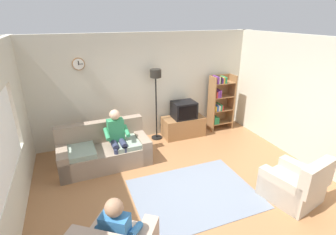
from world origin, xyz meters
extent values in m
plane|color=#9E6B42|center=(0.00, 0.00, 0.00)|extent=(12.00, 12.00, 0.00)
cube|color=beige|center=(0.00, 2.66, 1.35)|extent=(6.20, 0.12, 2.70)
cylinder|color=olive|center=(-1.59, 2.58, 2.05)|extent=(0.28, 0.03, 0.28)
cylinder|color=white|center=(-1.59, 2.56, 2.05)|extent=(0.24, 0.01, 0.24)
cube|color=black|center=(-1.59, 2.56, 2.08)|extent=(0.02, 0.01, 0.09)
cube|color=black|center=(-1.55, 2.56, 2.05)|extent=(0.11, 0.01, 0.01)
cube|color=beige|center=(-2.86, 0.00, 0.40)|extent=(0.12, 5.80, 0.80)
cube|color=beige|center=(-2.86, 2.10, 1.40)|extent=(0.12, 1.10, 1.20)
cube|color=white|center=(-2.83, 0.30, 1.40)|extent=(0.04, 2.00, 1.30)
cube|color=beige|center=(2.86, 0.00, 1.35)|extent=(0.12, 5.80, 2.70)
cube|color=gray|center=(-1.32, 1.50, 0.21)|extent=(1.93, 0.91, 0.42)
cube|color=gray|center=(-1.33, 1.86, 0.66)|extent=(1.91, 0.27, 0.48)
cube|color=gray|center=(-0.48, 1.53, 0.28)|extent=(0.25, 0.85, 0.56)
cube|color=gray|center=(-2.16, 1.47, 0.28)|extent=(0.25, 0.85, 0.56)
cube|color=gray|center=(-0.82, 1.47, 0.47)|extent=(0.62, 0.70, 0.10)
cube|color=gray|center=(-1.82, 1.43, 0.47)|extent=(0.62, 0.70, 0.10)
cube|color=olive|center=(0.88, 2.25, 0.27)|extent=(1.10, 0.56, 0.53)
cube|color=black|center=(0.88, 2.51, 0.29)|extent=(1.10, 0.04, 0.03)
cube|color=black|center=(0.88, 2.23, 0.75)|extent=(0.60, 0.48, 0.44)
cube|color=black|center=(0.88, 1.98, 0.75)|extent=(0.50, 0.01, 0.36)
cube|color=olive|center=(1.75, 2.30, 0.78)|extent=(0.04, 0.36, 1.55)
cube|color=olive|center=(2.39, 2.30, 0.78)|extent=(0.04, 0.36, 1.55)
cube|color=olive|center=(2.07, 2.47, 0.78)|extent=(0.64, 0.02, 1.55)
cube|color=olive|center=(2.07, 2.30, 0.19)|extent=(0.60, 0.34, 0.02)
cube|color=#267F4C|center=(1.82, 2.28, 0.31)|extent=(0.03, 0.28, 0.21)
cube|color=#267F4C|center=(1.87, 2.28, 0.31)|extent=(0.05, 0.28, 0.20)
cube|color=#267F4C|center=(1.93, 2.28, 0.30)|extent=(0.04, 0.28, 0.19)
cube|color=olive|center=(2.07, 2.30, 0.58)|extent=(0.60, 0.34, 0.02)
cube|color=gold|center=(1.82, 2.28, 0.67)|extent=(0.04, 0.28, 0.14)
cube|color=#2D59A5|center=(1.87, 2.28, 0.68)|extent=(0.05, 0.28, 0.17)
cube|color=silver|center=(1.93, 2.28, 0.67)|extent=(0.05, 0.28, 0.16)
cube|color=#267F4C|center=(1.99, 2.28, 0.68)|extent=(0.05, 0.28, 0.17)
cube|color=red|center=(2.04, 2.28, 0.66)|extent=(0.03, 0.28, 0.14)
cube|color=olive|center=(2.07, 2.30, 0.97)|extent=(0.60, 0.34, 0.02)
cube|color=red|center=(1.82, 2.28, 1.07)|extent=(0.04, 0.28, 0.17)
cube|color=#72338C|center=(1.88, 2.28, 1.08)|extent=(0.06, 0.28, 0.20)
cube|color=#72338C|center=(1.94, 2.28, 1.08)|extent=(0.04, 0.28, 0.21)
cube|color=olive|center=(2.07, 2.30, 1.36)|extent=(0.60, 0.34, 0.02)
cube|color=#72338C|center=(1.82, 2.28, 1.47)|extent=(0.05, 0.28, 0.19)
cube|color=silver|center=(1.87, 2.28, 1.46)|extent=(0.03, 0.28, 0.18)
cube|color=black|center=(1.91, 2.28, 1.46)|extent=(0.05, 0.28, 0.18)
cube|color=#72338C|center=(1.97, 2.28, 1.45)|extent=(0.03, 0.28, 0.15)
cube|color=gold|center=(2.01, 2.28, 1.45)|extent=(0.04, 0.28, 0.15)
cube|color=#267F4C|center=(2.07, 2.28, 1.45)|extent=(0.06, 0.28, 0.16)
cylinder|color=black|center=(0.15, 2.35, 0.01)|extent=(0.28, 0.28, 0.03)
cylinder|color=black|center=(0.15, 2.35, 0.85)|extent=(0.04, 0.04, 1.70)
cylinder|color=black|center=(0.15, 2.35, 1.75)|extent=(0.28, 0.28, 0.20)
cube|color=#BCAD99|center=(1.58, -0.80, 0.20)|extent=(0.97, 1.00, 0.40)
cube|color=#BCAD99|center=(1.67, -1.16, 0.65)|extent=(0.82, 0.35, 0.50)
cube|color=#BCAD99|center=(1.29, -0.85, 0.28)|extent=(0.37, 0.82, 0.56)
cube|color=#BCAD99|center=(1.87, -0.72, 0.28)|extent=(0.37, 0.82, 0.56)
cube|color=slate|center=(0.05, -0.09, 0.01)|extent=(2.20, 1.70, 0.01)
cube|color=#338C59|center=(-1.04, 1.55, 0.78)|extent=(0.35, 0.21, 0.48)
sphere|color=#D8AD8C|center=(-1.04, 1.54, 1.13)|extent=(0.22, 0.22, 0.22)
cylinder|color=#2D334C|center=(-0.95, 1.36, 0.54)|extent=(0.14, 0.38, 0.13)
cylinder|color=#2D334C|center=(-1.13, 1.36, 0.54)|extent=(0.14, 0.38, 0.13)
cylinder|color=#2D334C|center=(-0.94, 1.17, 0.26)|extent=(0.11, 0.11, 0.52)
cylinder|color=#2D334C|center=(-1.12, 1.17, 0.26)|extent=(0.11, 0.11, 0.52)
cylinder|color=#338C59|center=(-0.83, 1.46, 0.76)|extent=(0.10, 0.33, 0.20)
cylinder|color=#338C59|center=(-1.25, 1.44, 0.76)|extent=(0.10, 0.33, 0.20)
cube|color=#3372B2|center=(-1.55, -1.11, 0.66)|extent=(0.39, 0.36, 0.48)
sphere|color=#A37A5B|center=(-1.54, -1.10, 1.01)|extent=(0.22, 0.22, 0.22)
cylinder|color=#4C4742|center=(-1.51, -0.90, 0.42)|extent=(0.33, 0.38, 0.13)
cylinder|color=#4C4742|center=(-1.40, -0.75, 0.20)|extent=(0.15, 0.15, 0.40)
cylinder|color=#3372B2|center=(-1.66, -0.90, 0.64)|extent=(0.27, 0.32, 0.20)
cylinder|color=#3372B2|center=(-1.32, -1.15, 0.64)|extent=(0.27, 0.32, 0.20)
camera|label=1|loc=(-1.81, -3.49, 3.05)|focal=27.25mm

